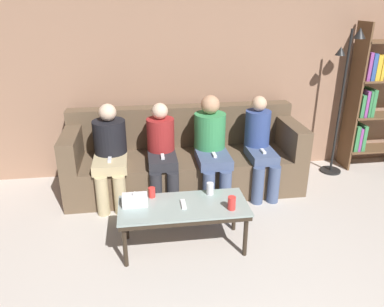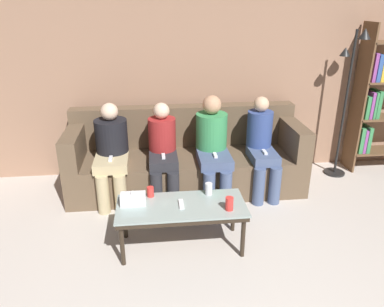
{
  "view_description": "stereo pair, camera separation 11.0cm",
  "coord_description": "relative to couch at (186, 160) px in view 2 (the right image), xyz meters",
  "views": [
    {
      "loc": [
        -0.49,
        -0.87,
        2.11
      ],
      "look_at": [
        0.0,
        2.54,
        0.68
      ],
      "focal_mm": 35.0,
      "sensor_mm": 36.0,
      "label": 1
    },
    {
      "loc": [
        -0.38,
        -0.89,
        2.11
      ],
      "look_at": [
        0.0,
        2.54,
        0.68
      ],
      "focal_mm": 35.0,
      "sensor_mm": 36.0,
      "label": 2
    }
  ],
  "objects": [
    {
      "name": "wall_back",
      "position": [
        0.0,
        0.5,
        0.96
      ],
      "size": [
        12.0,
        0.06,
        2.6
      ],
      "color": "#9E755B",
      "rests_on": "ground_plane"
    },
    {
      "name": "couch",
      "position": [
        0.0,
        0.0,
        0.0
      ],
      "size": [
        2.69,
        0.86,
        0.92
      ],
      "color": "brown",
      "rests_on": "ground_plane"
    },
    {
      "name": "coffee_table",
      "position": [
        -0.16,
        -1.21,
        0.05
      ],
      "size": [
        1.14,
        0.5,
        0.43
      ],
      "color": "#8C9E99",
      "rests_on": "ground_plane"
    },
    {
      "name": "cup_near_left",
      "position": [
        0.11,
        -1.04,
        0.16
      ],
      "size": [
        0.07,
        0.07,
        0.11
      ],
      "color": "silver",
      "rests_on": "coffee_table"
    },
    {
      "name": "cup_near_right",
      "position": [
        0.24,
        -1.33,
        0.16
      ],
      "size": [
        0.07,
        0.07,
        0.12
      ],
      "color": "red",
      "rests_on": "coffee_table"
    },
    {
      "name": "cup_far_center",
      "position": [
        -0.43,
        -1.02,
        0.15
      ],
      "size": [
        0.06,
        0.06,
        0.09
      ],
      "color": "red",
      "rests_on": "coffee_table"
    },
    {
      "name": "tissue_box",
      "position": [
        -0.58,
        -1.15,
        0.15
      ],
      "size": [
        0.22,
        0.12,
        0.13
      ],
      "color": "white",
      "rests_on": "coffee_table"
    },
    {
      "name": "game_remote",
      "position": [
        -0.16,
        -1.21,
        0.11
      ],
      "size": [
        0.04,
        0.15,
        0.02
      ],
      "color": "white",
      "rests_on": "coffee_table"
    },
    {
      "name": "bookshelf",
      "position": [
        2.54,
        0.27,
        0.59
      ],
      "size": [
        0.96,
        0.32,
        1.86
      ],
      "color": "brown",
      "rests_on": "ground_plane"
    },
    {
      "name": "standing_lamp",
      "position": [
        1.97,
        0.12,
        0.77
      ],
      "size": [
        0.31,
        0.26,
        1.8
      ],
      "color": "black",
      "rests_on": "ground_plane"
    },
    {
      "name": "seated_person_left_end",
      "position": [
        -0.84,
        -0.21,
        0.25
      ],
      "size": [
        0.36,
        0.66,
        1.08
      ],
      "color": "tan",
      "rests_on": "ground_plane"
    },
    {
      "name": "seated_person_mid_left",
      "position": [
        -0.28,
        -0.23,
        0.23
      ],
      "size": [
        0.31,
        0.63,
        1.07
      ],
      "color": "#28282D",
      "rests_on": "ground_plane"
    },
    {
      "name": "seated_person_mid_right",
      "position": [
        0.28,
        -0.22,
        0.28
      ],
      "size": [
        0.35,
        0.71,
        1.14
      ],
      "color": "#47567A",
      "rests_on": "ground_plane"
    },
    {
      "name": "seated_person_right_end",
      "position": [
        0.84,
        -0.23,
        0.25
      ],
      "size": [
        0.31,
        0.63,
        1.11
      ],
      "color": "#47567A",
      "rests_on": "ground_plane"
    }
  ]
}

